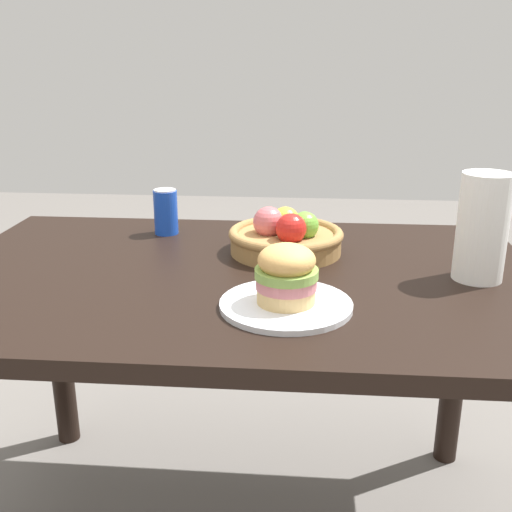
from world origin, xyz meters
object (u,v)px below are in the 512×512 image
soda_can (166,212)px  paper_towel_roll (482,227)px  plate (286,305)px  fruit_basket (286,236)px  sandwich (286,274)px

soda_can → paper_towel_roll: paper_towel_roll is taller
plate → fruit_basket: 0.35m
plate → fruit_basket: (-0.01, 0.35, 0.04)m
plate → paper_towel_roll: size_ratio=1.11×
plate → sandwich: (0.00, 0.00, 0.07)m
sandwich → fruit_basket: (-0.01, 0.35, -0.03)m
soda_can → paper_towel_roll: (0.77, -0.29, 0.06)m
soda_can → paper_towel_roll: 0.83m
plate → paper_towel_roll: (0.42, 0.20, 0.11)m
soda_can → paper_towel_roll: size_ratio=0.53×
sandwich → paper_towel_roll: size_ratio=0.52×
fruit_basket → paper_towel_roll: bearing=-18.6°
plate → soda_can: size_ratio=2.11×
sandwich → fruit_basket: size_ratio=0.43×
fruit_basket → soda_can: bearing=156.7°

